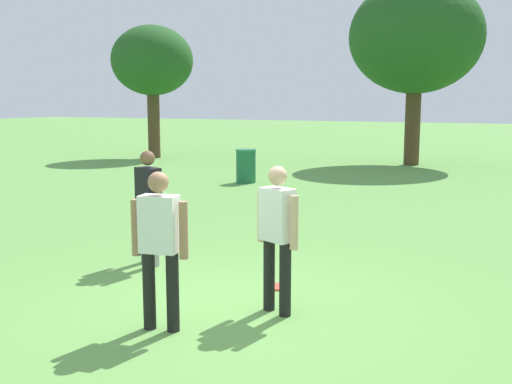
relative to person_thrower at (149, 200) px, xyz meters
The scene contains 8 objects.
ground_plane 2.48m from the person_thrower, 32.16° to the right, with size 120.00×120.00×0.00m, color #609947.
person_thrower is the anchor object (origin of this frame).
person_catcher 2.68m from the person_thrower, 23.42° to the right, with size 0.57×0.35×1.64m.
person_bystander 2.59m from the person_thrower, 52.05° to the right, with size 0.60×0.29×1.64m.
frisbee 2.33m from the person_thrower, ahead, with size 0.28×0.28×0.03m, color #E04733.
trash_can_further_along 8.85m from the person_thrower, 107.51° to the left, with size 0.59×0.59×0.96m.
tree_tall_left 16.82m from the person_thrower, 124.73° to the left, with size 3.28×3.28×5.31m.
tree_broad_center 15.80m from the person_thrower, 87.66° to the left, with size 4.72×4.72×6.58m.
Camera 1 is at (3.11, -5.80, 2.34)m, focal length 42.65 mm.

